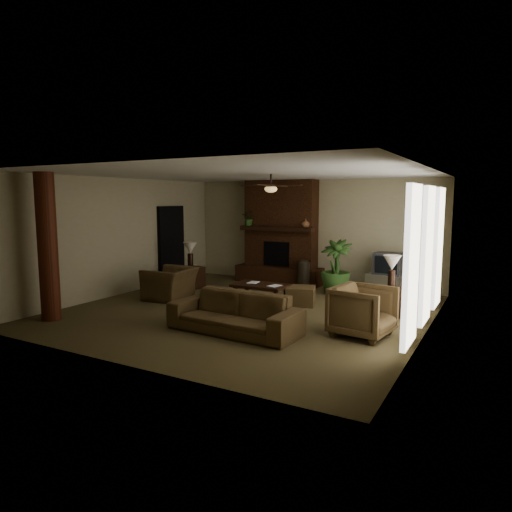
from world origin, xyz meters
The scene contains 23 objects.
room_shell centered at (0.00, 0.00, 1.40)m, with size 7.00×7.00×7.00m.
fireplace centered at (-0.80, 3.22, 1.16)m, with size 2.40×0.70×2.80m.
windows centered at (3.45, 0.20, 1.35)m, with size 0.08×3.65×2.35m.
log_column centered at (-2.95, -2.40, 1.40)m, with size 0.36×0.36×2.80m, color #5B2716.
doorway centered at (-3.44, 1.80, 1.05)m, with size 0.10×1.00×2.10m, color black.
ceiling_fan centered at (0.40, 0.30, 2.53)m, with size 1.35×1.35×0.37m.
sofa centered at (0.57, -1.40, 0.46)m, with size 2.33×0.68×0.91m, color #4F3C22.
armchair_left centered at (-2.13, 0.14, 0.48)m, with size 1.09×0.71×0.96m, color #4F3C22.
armchair_right centered at (2.59, -0.56, 0.47)m, with size 0.92×0.86×0.95m, color #4F3C22.
coffee_table centered at (-0.07, 0.74, 0.37)m, with size 1.20×0.70×0.43m.
ottoman centered at (0.77, 1.03, 0.20)m, with size 0.60×0.60×0.40m, color #4F3C22.
tv_stand centered at (2.14, 3.00, 0.25)m, with size 0.85×0.50×0.50m, color silver.
tv centered at (2.19, 3.00, 0.76)m, with size 0.69×0.58×0.52m.
floor_vase centered at (0.14, 2.67, 0.43)m, with size 0.34×0.34×0.77m.
floor_plant centered at (1.06, 2.49, 0.37)m, with size 0.74×1.32×0.74m, color #315522.
side_table_left centered at (-2.45, 1.40, 0.28)m, with size 0.50×0.50×0.55m, color black.
lamp_left centered at (-2.46, 1.35, 1.00)m, with size 0.39×0.39×0.65m.
side_table_right centered at (2.68, 1.08, 0.28)m, with size 0.50×0.50×0.55m, color black.
lamp_right centered at (2.68, 1.12, 1.00)m, with size 0.38×0.38×0.65m.
mantel_plant centered at (-1.63, 2.96, 1.72)m, with size 0.38×0.42×0.33m, color #315522.
mantel_vase centered at (0.04, 3.00, 1.67)m, with size 0.22×0.23×0.22m, color brown.
book_a centered at (-0.37, 0.74, 0.57)m, with size 0.22×0.03×0.29m, color #999999.
book_b centered at (0.22, 0.68, 0.58)m, with size 0.21×0.02×0.29m, color #999999.
Camera 1 is at (4.62, -7.96, 2.32)m, focal length 31.91 mm.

